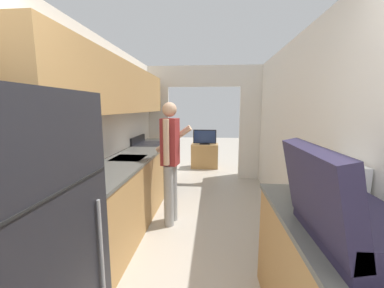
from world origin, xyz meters
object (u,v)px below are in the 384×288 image
at_px(refrigerator, 6,253).
at_px(tv_cabinet, 205,156).
at_px(microwave, 325,180).
at_px(television, 205,137).
at_px(range_oven, 153,166).
at_px(person, 170,160).
at_px(suitcase, 346,215).

relative_size(refrigerator, tv_cabinet, 2.40).
xyz_separation_m(microwave, television, (-1.04, 4.36, -0.24)).
distance_m(refrigerator, range_oven, 3.35).
distance_m(tv_cabinet, television, 0.51).
bearing_deg(microwave, tv_cabinet, 103.29).
bearing_deg(television, range_oven, -118.01).
distance_m(person, suitcase, 2.27).
xyz_separation_m(range_oven, television, (0.94, 1.77, 0.36)).
bearing_deg(suitcase, refrigerator, -175.90).
height_order(person, suitcase, person).
bearing_deg(refrigerator, tv_cabinet, 80.28).
xyz_separation_m(refrigerator, person, (0.51, 2.03, 0.05)).
height_order(range_oven, microwave, microwave).
distance_m(person, tv_cabinet, 3.18).
bearing_deg(television, microwave, -76.58).
bearing_deg(microwave, person, 137.50).
height_order(microwave, tv_cabinet, microwave).
bearing_deg(refrigerator, microwave, 21.02).
height_order(suitcase, television, suitcase).
height_order(suitcase, microwave, suitcase).
bearing_deg(range_oven, person, -66.17).
relative_size(refrigerator, range_oven, 1.60).
bearing_deg(television, refrigerator, -99.80).
relative_size(range_oven, tv_cabinet, 1.50).
distance_m(person, microwave, 1.92).
bearing_deg(person, suitcase, -138.02).
relative_size(suitcase, microwave, 1.50).
relative_size(range_oven, suitcase, 1.56).
xyz_separation_m(person, tv_cabinet, (0.37, 3.11, -0.58)).
height_order(person, microwave, person).
height_order(refrigerator, microwave, refrigerator).
bearing_deg(person, tv_cabinet, 2.30).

